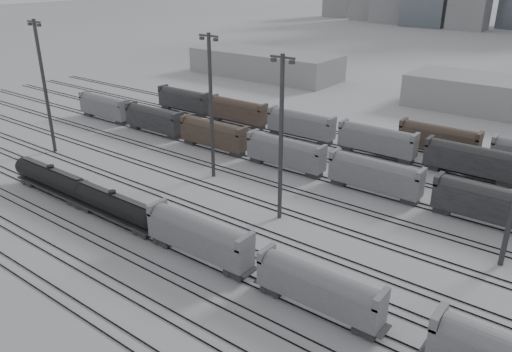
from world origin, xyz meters
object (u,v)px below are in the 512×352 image
Objects in this scene: tank_car_b at (114,204)px; hopper_car_a at (199,235)px; light_mast_c at (281,136)px; tank_car_a at (52,178)px; hopper_car_b at (319,286)px; light_mast_a at (44,84)px.

hopper_car_a reaches higher than tank_car_b.
tank_car_b is 25.30m from light_mast_c.
hopper_car_b is (48.33, -0.00, 0.42)m from tank_car_a.
light_mast_c reaches higher than hopper_car_a.
tank_car_a is at bearing -155.71° from light_mast_c.
hopper_car_b is 67.88m from light_mast_a.
tank_car_a is 1.04× the size of tank_car_b.
hopper_car_b is (33.21, -0.00, 0.51)m from tank_car_b.
hopper_car_a is at bearing 0.00° from tank_car_b.
tank_car_a is 1.34× the size of hopper_car_b.
light_mast_c is (-15.25, 14.93, 9.23)m from hopper_car_b.
tank_car_b is (15.12, 0.00, -0.09)m from tank_car_a.
light_mast_a is at bearing 160.98° from tank_car_b.
light_mast_c is at bearing 4.01° from light_mast_a.
light_mast_a is at bearing -175.99° from light_mast_c.
hopper_car_b is 0.57× the size of light_mast_a.
hopper_car_b is (16.89, -0.00, -0.24)m from hopper_car_a.
tank_car_b is at bearing -19.02° from light_mast_a.
tank_car_a is 0.76× the size of light_mast_a.
tank_car_b is at bearing -140.26° from light_mast_c.
hopper_car_a is (31.45, 0.00, 0.66)m from tank_car_a.
tank_car_a is 48.34m from hopper_car_b.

